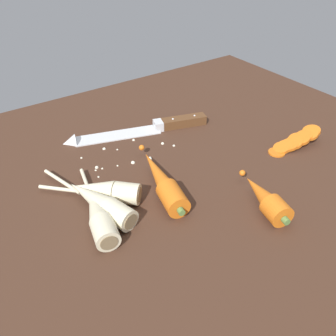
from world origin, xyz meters
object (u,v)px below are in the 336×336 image
object	(u,v)px
parsnip_mid_left	(106,191)
whole_carrot	(163,181)
whole_carrot_second	(266,199)
parsnip_front	(99,202)
carrot_slice_stack	(296,141)
parsnip_mid_right	(98,214)
chefs_knife	(135,131)

from	to	relation	value
parsnip_mid_left	whole_carrot	bearing A→B (deg)	-20.31
whole_carrot	whole_carrot_second	size ratio (longest dim) A/B	1.49
whole_carrot_second	parsnip_front	world-z (taller)	whole_carrot_second
whole_carrot	carrot_slice_stack	bearing A→B (deg)	-7.08
parsnip_front	whole_carrot	bearing A→B (deg)	-7.57
parsnip_mid_left	parsnip_mid_right	size ratio (longest dim) A/B	0.70
parsnip_front	carrot_slice_stack	bearing A→B (deg)	-7.21
parsnip_front	carrot_slice_stack	distance (cm)	45.78
parsnip_mid_left	chefs_knife	bearing A→B (deg)	47.00
whole_carrot	parsnip_mid_left	xyz separation A→B (cm)	(-9.99, 3.70, -0.12)
whole_carrot_second	carrot_slice_stack	world-z (taller)	whole_carrot_second
whole_carrot	parsnip_mid_right	xyz separation A→B (cm)	(-13.80, -1.05, -0.12)
chefs_knife	carrot_slice_stack	distance (cm)	36.83
parsnip_front	parsnip_mid_right	xyz separation A→B (cm)	(-1.45, -2.69, 0.00)
parsnip_mid_left	parsnip_mid_right	world-z (taller)	same
parsnip_mid_left	carrot_slice_stack	size ratio (longest dim) A/B	1.11
whole_carrot	carrot_slice_stack	world-z (taller)	whole_carrot
parsnip_front	parsnip_mid_right	world-z (taller)	same
whole_carrot_second	parsnip_mid_left	xyz separation A→B (cm)	(-22.14, 18.21, -0.12)
parsnip_front	carrot_slice_stack	size ratio (longest dim) A/B	1.70
chefs_knife	carrot_slice_stack	xyz separation A→B (cm)	(26.33, -25.74, 0.83)
parsnip_front	parsnip_mid_left	xyz separation A→B (cm)	(2.36, 2.06, 0.00)
parsnip_mid_right	carrot_slice_stack	world-z (taller)	parsnip_mid_right
whole_carrot_second	parsnip_mid_left	world-z (taller)	whole_carrot_second
parsnip_front	carrot_slice_stack	xyz separation A→B (cm)	(45.41, -5.75, -0.50)
parsnip_front	chefs_knife	bearing A→B (deg)	46.33
parsnip_front	parsnip_mid_right	bearing A→B (deg)	-118.30
whole_carrot	whole_carrot_second	bearing A→B (deg)	-50.05
whole_carrot	parsnip_front	distance (cm)	12.46
parsnip_mid_right	carrot_slice_stack	size ratio (longest dim) A/B	1.58
whole_carrot_second	parsnip_mid_right	distance (cm)	29.24
parsnip_front	parsnip_mid_left	world-z (taller)	same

